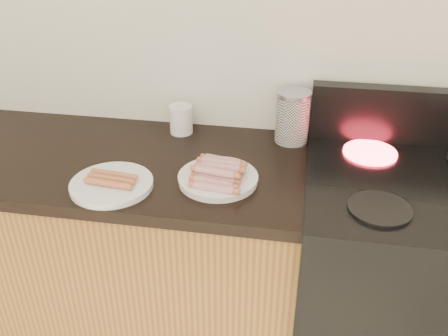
% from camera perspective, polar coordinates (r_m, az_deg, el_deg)
% --- Properties ---
extents(wall_back, '(4.00, 0.04, 2.60)m').
position_cam_1_polar(wall_back, '(1.80, -2.56, 16.56)').
color(wall_back, silver).
rests_on(wall_back, ground).
extents(cabinet_base, '(2.20, 0.59, 0.86)m').
position_cam_1_polar(cabinet_base, '(2.19, -22.26, -8.73)').
color(cabinet_base, olive).
rests_on(cabinet_base, floor).
extents(stove, '(0.76, 0.65, 0.91)m').
position_cam_1_polar(stove, '(1.92, 19.89, -13.32)').
color(stove, black).
rests_on(stove, floor).
extents(stove_panel, '(0.76, 0.06, 0.20)m').
position_cam_1_polar(stove_panel, '(1.86, 21.67, 5.45)').
color(stove_panel, black).
rests_on(stove_panel, stove).
extents(burner_near_left, '(0.18, 0.18, 0.01)m').
position_cam_1_polar(burner_near_left, '(1.48, 17.36, -4.46)').
color(burner_near_left, black).
rests_on(burner_near_left, stove).
extents(burner_far_left, '(0.18, 0.18, 0.01)m').
position_cam_1_polar(burner_far_left, '(1.77, 16.34, 1.72)').
color(burner_far_left, '#FF1E2D').
rests_on(burner_far_left, stove).
extents(main_plate, '(0.29, 0.29, 0.02)m').
position_cam_1_polar(main_plate, '(1.56, -0.69, -1.31)').
color(main_plate, white).
rests_on(main_plate, counter_slab).
extents(side_plate, '(0.30, 0.30, 0.02)m').
position_cam_1_polar(side_plate, '(1.57, -12.72, -1.85)').
color(side_plate, white).
rests_on(side_plate, counter_slab).
extents(hotdog_pile, '(0.12, 0.22, 0.05)m').
position_cam_1_polar(hotdog_pile, '(1.55, -0.70, -0.43)').
color(hotdog_pile, brown).
rests_on(hotdog_pile, main_plate).
extents(plain_sausages, '(0.14, 0.09, 0.02)m').
position_cam_1_polar(plain_sausages, '(1.56, -12.80, -1.22)').
color(plain_sausages, '#B56741').
rests_on(plain_sausages, side_plate).
extents(canister, '(0.12, 0.12, 0.19)m').
position_cam_1_polar(canister, '(1.79, 7.84, 5.83)').
color(canister, white).
rests_on(canister, counter_slab).
extents(mug, '(0.10, 0.10, 0.11)m').
position_cam_1_polar(mug, '(1.86, -4.94, 5.57)').
color(mug, silver).
rests_on(mug, counter_slab).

